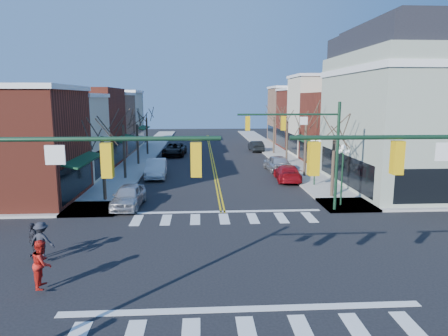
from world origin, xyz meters
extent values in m
plane|color=black|center=(0.00, 0.00, 0.00)|extent=(160.00, 160.00, 0.00)
cube|color=#9E9B93|center=(-8.75, 20.00, 0.07)|extent=(3.50, 70.00, 0.15)
cube|color=#9E9B93|center=(8.75, 20.00, 0.07)|extent=(3.50, 70.00, 0.15)
cube|color=maroon|center=(-15.50, 11.75, 4.00)|extent=(10.00, 8.50, 8.00)
cube|color=beige|center=(-15.50, 19.50, 3.75)|extent=(10.00, 7.00, 7.50)
cube|color=maroon|center=(-15.50, 27.50, 4.25)|extent=(10.00, 9.00, 8.50)
cube|color=#A07458|center=(-15.50, 35.75, 3.90)|extent=(10.00, 7.50, 7.80)
cube|color=beige|center=(-15.50, 43.50, 4.10)|extent=(10.00, 8.00, 8.20)
cube|color=maroon|center=(15.50, 25.75, 4.00)|extent=(10.00, 8.50, 8.00)
cube|color=beige|center=(15.50, 33.50, 5.00)|extent=(10.00, 7.00, 10.00)
cube|color=maroon|center=(15.50, 41.00, 4.25)|extent=(10.00, 8.00, 8.50)
cube|color=#A07458|center=(15.50, 49.00, 4.50)|extent=(10.00, 8.00, 9.00)
cube|color=#98A38D|center=(16.50, 14.50, 5.50)|extent=(12.00, 14.00, 11.00)
cube|color=white|center=(16.50, 14.50, 9.60)|extent=(12.25, 14.25, 0.50)
cube|color=black|center=(16.50, 14.50, 11.90)|extent=(11.40, 13.40, 1.80)
cube|color=black|center=(16.50, 14.50, 13.00)|extent=(9.80, 11.80, 0.60)
cylinder|color=#14331E|center=(-4.15, -7.40, 6.40)|extent=(6.50, 0.12, 0.12)
cube|color=gold|center=(-3.83, -7.40, 5.85)|extent=(0.28, 0.28, 0.90)
cube|color=gold|center=(-1.55, -7.40, 5.85)|extent=(0.28, 0.28, 0.90)
cylinder|color=#14331E|center=(4.15, -7.40, 6.40)|extent=(6.50, 0.12, 0.12)
cube|color=gold|center=(3.83, -7.40, 5.85)|extent=(0.28, 0.28, 0.90)
cube|color=gold|center=(1.55, -7.40, 5.85)|extent=(0.28, 0.28, 0.90)
cylinder|color=#14331E|center=(7.40, 7.40, 3.60)|extent=(0.20, 0.20, 7.20)
cylinder|color=#14331E|center=(4.15, 7.40, 6.40)|extent=(6.50, 0.12, 0.12)
cube|color=gold|center=(3.83, 7.40, 5.85)|extent=(0.28, 0.28, 0.90)
cube|color=gold|center=(1.55, 7.40, 5.85)|extent=(0.28, 0.28, 0.90)
cylinder|color=#14331E|center=(8.20, 8.50, 2.00)|extent=(0.12, 0.12, 4.00)
sphere|color=white|center=(8.20, 8.50, 4.15)|extent=(0.36, 0.36, 0.36)
cylinder|color=#14331E|center=(8.20, 15.00, 2.00)|extent=(0.12, 0.12, 4.00)
sphere|color=white|center=(8.20, 15.00, 4.15)|extent=(0.36, 0.36, 0.36)
cylinder|color=#382B21|center=(-8.40, 11.00, 2.38)|extent=(0.24, 0.24, 4.76)
cylinder|color=#382B21|center=(-8.40, 19.00, 2.52)|extent=(0.24, 0.24, 5.04)
cylinder|color=#382B21|center=(-8.40, 27.00, 2.27)|extent=(0.24, 0.24, 4.55)
cylinder|color=#382B21|center=(-8.40, 35.00, 2.45)|extent=(0.24, 0.24, 4.90)
cylinder|color=#382B21|center=(8.40, 11.00, 2.31)|extent=(0.24, 0.24, 4.62)
cylinder|color=#382B21|center=(8.40, 19.00, 2.59)|extent=(0.24, 0.24, 5.18)
cylinder|color=#382B21|center=(8.40, 27.00, 2.42)|extent=(0.24, 0.24, 4.83)
cylinder|color=#382B21|center=(8.40, 35.00, 2.48)|extent=(0.24, 0.24, 4.97)
imported|color=#ACACB1|center=(-6.40, 9.29, 0.78)|extent=(2.08, 4.69, 1.57)
imported|color=silver|center=(-5.63, 19.78, 0.86)|extent=(2.02, 5.27, 1.72)
imported|color=black|center=(-4.80, 34.15, 0.83)|extent=(3.07, 6.09, 1.65)
imported|color=maroon|center=(6.40, 17.35, 0.74)|extent=(2.40, 5.21, 1.48)
imported|color=#AEAEB3|center=(6.40, 22.26, 0.85)|extent=(2.39, 5.16, 1.71)
imported|color=black|center=(6.40, 37.86, 0.74)|extent=(1.87, 4.57, 1.47)
imported|color=red|center=(-7.61, -2.70, 1.10)|extent=(0.85, 1.02, 1.90)
imported|color=#212129|center=(-9.21, 0.38, 0.96)|extent=(0.92, 0.98, 1.63)
imported|color=black|center=(-8.69, 0.08, 1.03)|extent=(1.25, 0.88, 1.76)
camera|label=1|loc=(-1.44, -17.66, 7.43)|focal=32.00mm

